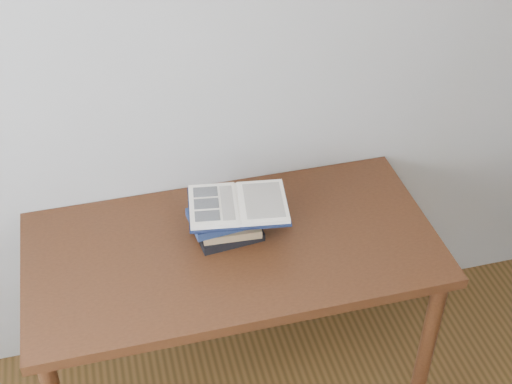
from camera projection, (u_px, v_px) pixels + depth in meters
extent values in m
cube|color=#B0ACA6|center=(187.00, 69.00, 2.48)|extent=(3.50, 0.04, 2.60)
cube|color=#462311|center=(233.00, 249.00, 2.55)|extent=(1.47, 0.73, 0.04)
cylinder|color=#462311|center=(426.00, 348.00, 2.69)|extent=(0.06, 0.06, 0.74)
cylinder|color=#462311|center=(56.00, 298.00, 2.89)|extent=(0.06, 0.06, 0.74)
cylinder|color=#462311|center=(367.00, 242.00, 3.16)|extent=(0.06, 0.06, 0.74)
cube|color=black|center=(228.00, 230.00, 2.57)|extent=(0.24, 0.19, 0.03)
cube|color=olive|center=(230.00, 225.00, 2.55)|extent=(0.22, 0.16, 0.03)
cube|color=#172547|center=(225.00, 217.00, 2.53)|extent=(0.26, 0.18, 0.03)
cube|color=#172547|center=(231.00, 213.00, 2.50)|extent=(0.23, 0.16, 0.03)
cube|color=black|center=(238.00, 207.00, 2.50)|extent=(0.38, 0.29, 0.01)
cube|color=#EFE5CF|center=(213.00, 206.00, 2.48)|extent=(0.20, 0.25, 0.02)
cube|color=#EFE5CF|center=(263.00, 202.00, 2.50)|extent=(0.20, 0.25, 0.02)
cylinder|color=#EFE5CF|center=(238.00, 204.00, 2.49)|extent=(0.04, 0.23, 0.01)
cube|color=black|center=(205.00, 192.00, 2.53)|extent=(0.09, 0.07, 0.00)
cube|color=black|center=(206.00, 204.00, 2.48)|extent=(0.09, 0.07, 0.00)
cube|color=black|center=(207.00, 216.00, 2.42)|extent=(0.09, 0.07, 0.00)
cube|color=beige|center=(227.00, 203.00, 2.48)|extent=(0.07, 0.19, 0.00)
cube|color=beige|center=(264.00, 200.00, 2.49)|extent=(0.16, 0.21, 0.00)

